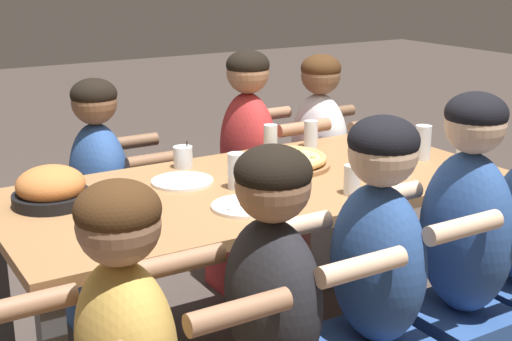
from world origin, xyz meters
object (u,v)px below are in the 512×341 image
pizza_board_main (287,160)px  empty_plate_b (387,173)px  drinking_glass_a (352,180)px  drinking_glass_e (466,150)px  empty_plate_c (182,181)px  diner_far_right (319,175)px  skillet_bowl (51,189)px  drinking_glass_b (423,145)px  diner_near_center (374,311)px  drinking_glass_d (237,173)px  diner_near_midright (460,281)px  drinking_glass_c (375,133)px  drinking_glass_f (270,140)px  drinking_glass_g (311,136)px  diner_far_midright (249,183)px  diner_far_midleft (103,218)px  empty_plate_d (245,206)px  cocktail_glass_blue (183,158)px  empty_plate_a (375,151)px

pizza_board_main → empty_plate_b: size_ratio=1.86×
drinking_glass_a → drinking_glass_e: bearing=5.1°
empty_plate_c → diner_far_right: size_ratio=0.20×
skillet_bowl → drinking_glass_b: bearing=-9.0°
pizza_board_main → empty_plate_c: size_ratio=1.49×
drinking_glass_a → diner_near_center: bearing=-117.8°
drinking_glass_d → diner_near_midright: size_ratio=0.11×
drinking_glass_c → diner_near_center: 1.22m
drinking_glass_e → drinking_glass_f: 0.82m
empty_plate_b → diner_far_right: (0.28, 0.83, -0.27)m
drinking_glass_b → drinking_glass_g: 0.50m
diner_near_midright → drinking_glass_b: bearing=-31.6°
drinking_glass_f → diner_near_center: diner_near_center is taller
diner_far_midright → diner_near_center: size_ratio=1.03×
pizza_board_main → diner_far_midleft: size_ratio=0.31×
skillet_bowl → diner_near_center: 1.16m
drinking_glass_b → empty_plate_c: bearing=167.5°
empty_plate_b → empty_plate_d: 0.68m
drinking_glass_f → diner_far_midright: diner_far_midright is taller
cocktail_glass_blue → drinking_glass_c: 0.94m
diner_far_midleft → drinking_glass_f: bearing=66.1°
skillet_bowl → diner_near_midright: diner_near_midright is taller
drinking_glass_b → drinking_glass_e: drinking_glass_b is taller
drinking_glass_c → drinking_glass_d: size_ratio=0.76×
drinking_glass_a → diner_near_midright: size_ratio=0.09×
drinking_glass_d → diner_near_center: 0.72m
cocktail_glass_blue → drinking_glass_e: (1.01, -0.57, 0.02)m
drinking_glass_a → pizza_board_main: bearing=90.9°
drinking_glass_a → diner_near_center: size_ratio=0.09×
drinking_glass_a → drinking_glass_b: (0.55, 0.21, 0.01)m
skillet_bowl → drinking_glass_d: (0.63, -0.18, 0.00)m
empty_plate_a → diner_far_right: size_ratio=0.16×
diner_near_center → skillet_bowl: bearing=42.7°
empty_plate_a → empty_plate_d: same height
drinking_glass_e → diner_near_midright: (-0.45, -0.43, -0.30)m
empty_plate_b → diner_far_right: size_ratio=0.16×
diner_far_midleft → diner_far_midright: bearing=90.0°
empty_plate_a → diner_far_midleft: bearing=152.5°
empty_plate_d → pizza_board_main: bearing=40.6°
diner_far_midright → drinking_glass_d: bearing=-33.8°
cocktail_glass_blue → drinking_glass_e: bearing=-29.4°
empty_plate_a → diner_far_right: 0.62m
empty_plate_d → diner_near_center: size_ratio=0.20×
drinking_glass_c → diner_near_center: size_ratio=0.09×
skillet_bowl → drinking_glass_c: 1.52m
drinking_glass_f → diner_near_midright: (0.12, -1.02, -0.29)m
drinking_glass_c → diner_near_midright: 1.03m
drinking_glass_a → drinking_glass_c: (0.57, 0.54, -0.01)m
cocktail_glass_blue → diner_far_right: diner_far_right is taller
drinking_glass_e → diner_near_midright: 0.69m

